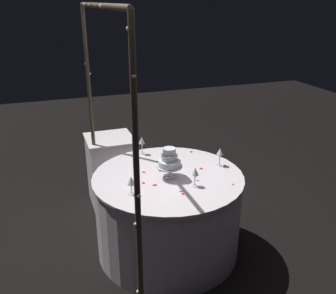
{
  "coord_description": "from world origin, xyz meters",
  "views": [
    {
      "loc": [
        -2.66,
        0.94,
        2.16
      ],
      "look_at": [
        0.0,
        0.0,
        1.02
      ],
      "focal_mm": 39.07,
      "sensor_mm": 36.0,
      "label": 1
    }
  ],
  "objects_px": {
    "wine_glass_0": "(195,173)",
    "wine_glass_3": "(220,153)",
    "tiered_cake": "(170,161)",
    "main_table": "(168,213)",
    "wine_glass_2": "(131,181)",
    "side_table": "(111,170)",
    "wine_glass_1": "(142,141)",
    "decorative_arch": "(106,111)"
  },
  "relations": [
    {
      "from": "wine_glass_1",
      "to": "wine_glass_0",
      "type": "bearing_deg",
      "value": -164.23
    },
    {
      "from": "main_table",
      "to": "wine_glass_2",
      "type": "height_order",
      "value": "wine_glass_2"
    },
    {
      "from": "decorative_arch",
      "to": "wine_glass_3",
      "type": "relative_size",
      "value": 12.87
    },
    {
      "from": "main_table",
      "to": "wine_glass_3",
      "type": "xyz_separation_m",
      "value": [
        0.04,
        -0.51,
        0.5
      ]
    },
    {
      "from": "main_table",
      "to": "wine_glass_2",
      "type": "relative_size",
      "value": 8.69
    },
    {
      "from": "tiered_cake",
      "to": "wine_glass_3",
      "type": "height_order",
      "value": "tiered_cake"
    },
    {
      "from": "tiered_cake",
      "to": "wine_glass_0",
      "type": "distance_m",
      "value": 0.26
    },
    {
      "from": "wine_glass_2",
      "to": "wine_glass_1",
      "type": "bearing_deg",
      "value": -21.66
    },
    {
      "from": "wine_glass_2",
      "to": "wine_glass_3",
      "type": "bearing_deg",
      "value": -74.42
    },
    {
      "from": "main_table",
      "to": "wine_glass_2",
      "type": "xyz_separation_m",
      "value": [
        -0.21,
        0.37,
        0.49
      ]
    },
    {
      "from": "side_table",
      "to": "wine_glass_0",
      "type": "xyz_separation_m",
      "value": [
        -1.28,
        -0.45,
        0.48
      ]
    },
    {
      "from": "wine_glass_0",
      "to": "decorative_arch",
      "type": "bearing_deg",
      "value": 68.57
    },
    {
      "from": "side_table",
      "to": "decorative_arch",
      "type": "bearing_deg",
      "value": 169.54
    },
    {
      "from": "side_table",
      "to": "tiered_cake",
      "type": "relative_size",
      "value": 2.91
    },
    {
      "from": "tiered_cake",
      "to": "wine_glass_1",
      "type": "relative_size",
      "value": 1.5
    },
    {
      "from": "side_table",
      "to": "wine_glass_1",
      "type": "relative_size",
      "value": 4.38
    },
    {
      "from": "main_table",
      "to": "wine_glass_0",
      "type": "bearing_deg",
      "value": -150.4
    },
    {
      "from": "decorative_arch",
      "to": "wine_glass_2",
      "type": "bearing_deg",
      "value": -149.46
    },
    {
      "from": "side_table",
      "to": "wine_glass_1",
      "type": "xyz_separation_m",
      "value": [
        -0.49,
        -0.23,
        0.5
      ]
    },
    {
      "from": "wine_glass_1",
      "to": "side_table",
      "type": "bearing_deg",
      "value": 25.04
    },
    {
      "from": "main_table",
      "to": "side_table",
      "type": "bearing_deg",
      "value": 16.76
    },
    {
      "from": "decorative_arch",
      "to": "main_table",
      "type": "xyz_separation_m",
      "value": [
        -0.0,
        -0.5,
        -1.0
      ]
    },
    {
      "from": "wine_glass_0",
      "to": "wine_glass_3",
      "type": "bearing_deg",
      "value": -52.0
    },
    {
      "from": "main_table",
      "to": "tiered_cake",
      "type": "bearing_deg",
      "value": -178.27
    },
    {
      "from": "tiered_cake",
      "to": "wine_glass_1",
      "type": "bearing_deg",
      "value": 8.06
    },
    {
      "from": "decorative_arch",
      "to": "wine_glass_2",
      "type": "distance_m",
      "value": 0.57
    },
    {
      "from": "wine_glass_2",
      "to": "wine_glass_3",
      "type": "xyz_separation_m",
      "value": [
        0.25,
        -0.89,
        0.02
      ]
    },
    {
      "from": "side_table",
      "to": "wine_glass_2",
      "type": "bearing_deg",
      "value": 176.96
    },
    {
      "from": "side_table",
      "to": "wine_glass_3",
      "type": "bearing_deg",
      "value": -140.22
    },
    {
      "from": "decorative_arch",
      "to": "wine_glass_0",
      "type": "height_order",
      "value": "decorative_arch"
    },
    {
      "from": "main_table",
      "to": "side_table",
      "type": "distance_m",
      "value": 1.07
    },
    {
      "from": "main_table",
      "to": "wine_glass_1",
      "type": "distance_m",
      "value": 0.74
    },
    {
      "from": "wine_glass_0",
      "to": "main_table",
      "type": "bearing_deg",
      "value": 29.6
    },
    {
      "from": "wine_glass_1",
      "to": "decorative_arch",
      "type": "bearing_deg",
      "value": 141.9
    },
    {
      "from": "tiered_cake",
      "to": "wine_glass_2",
      "type": "xyz_separation_m",
      "value": [
        -0.17,
        0.38,
        -0.05
      ]
    },
    {
      "from": "tiered_cake",
      "to": "wine_glass_3",
      "type": "xyz_separation_m",
      "value": [
        0.07,
        -0.51,
        -0.03
      ]
    },
    {
      "from": "tiered_cake",
      "to": "wine_glass_2",
      "type": "height_order",
      "value": "tiered_cake"
    },
    {
      "from": "tiered_cake",
      "to": "side_table",
      "type": "bearing_deg",
      "value": 16.29
    },
    {
      "from": "main_table",
      "to": "wine_glass_3",
      "type": "bearing_deg",
      "value": -85.63
    },
    {
      "from": "side_table",
      "to": "tiered_cake",
      "type": "distance_m",
      "value": 1.22
    },
    {
      "from": "tiered_cake",
      "to": "wine_glass_0",
      "type": "relative_size",
      "value": 1.65
    },
    {
      "from": "wine_glass_0",
      "to": "wine_glass_1",
      "type": "relative_size",
      "value": 0.91
    }
  ]
}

